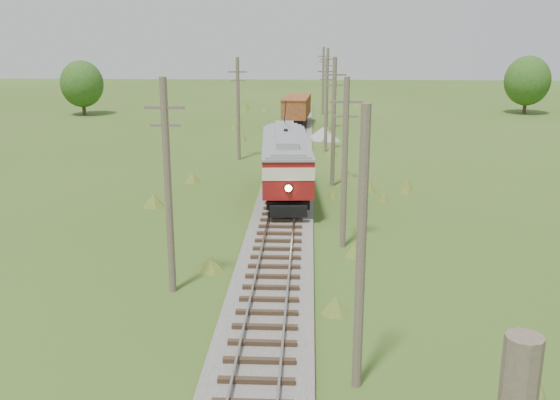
{
  "coord_description": "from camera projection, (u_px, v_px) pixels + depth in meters",
  "views": [
    {
      "loc": [
        1.54,
        -12.38,
        10.75
      ],
      "look_at": [
        0.0,
        19.78,
        1.96
      ],
      "focal_mm": 40.0,
      "sensor_mm": 36.0,
      "label": 1
    }
  ],
  "objects": [
    {
      "name": "streetcar",
      "position": [
        286.0,
        157.0,
        40.72
      ],
      "size": [
        3.79,
        12.98,
        5.88
      ],
      "rotation": [
        0.0,
        0.0,
        0.06
      ],
      "color": "black",
      "rests_on": "ground"
    },
    {
      "name": "gondola",
      "position": [
        297.0,
        108.0,
        71.79
      ],
      "size": [
        3.36,
        8.75,
        2.85
      ],
      "rotation": [
        0.0,
        0.0,
        -0.07
      ],
      "color": "black",
      "rests_on": "ground"
    },
    {
      "name": "gravel_pile",
      "position": [
        324.0,
        134.0,
        63.25
      ],
      "size": [
        3.4,
        3.61,
        1.24
      ],
      "color": "gray",
      "rests_on": "ground"
    },
    {
      "name": "utility_pole_r_2",
      "position": [
        345.0,
        162.0,
        30.86
      ],
      "size": [
        1.6,
        0.3,
        8.6
      ],
      "color": "brown",
      "rests_on": "ground"
    },
    {
      "name": "utility_pole_r_4",
      "position": [
        326.0,
        104.0,
        55.95
      ],
      "size": [
        1.6,
        0.3,
        8.4
      ],
      "color": "brown",
      "rests_on": "ground"
    },
    {
      "name": "utility_pole_r_3",
      "position": [
        334.0,
        121.0,
        43.33
      ],
      "size": [
        1.6,
        0.3,
        9.0
      ],
      "color": "brown",
      "rests_on": "ground"
    },
    {
      "name": "utility_pole_r_5",
      "position": [
        327.0,
        88.0,
        68.39
      ],
      "size": [
        1.6,
        0.3,
        8.9
      ],
      "color": "brown",
      "rests_on": "ground"
    },
    {
      "name": "railbed_main",
      "position": [
        289.0,
        173.0,
        47.54
      ],
      "size": [
        3.6,
        96.0,
        0.57
      ],
      "color": "#605B54",
      "rests_on": "ground"
    },
    {
      "name": "tree_mid_a",
      "position": [
        82.0,
        84.0,
        80.59
      ],
      "size": [
        5.46,
        5.46,
        7.03
      ],
      "color": "#38281C",
      "rests_on": "ground"
    },
    {
      "name": "utility_pole_r_6",
      "position": [
        323.0,
        80.0,
        80.95
      ],
      "size": [
        1.6,
        0.3,
        8.7
      ],
      "color": "brown",
      "rests_on": "ground"
    },
    {
      "name": "utility_pole_l_a",
      "position": [
        168.0,
        186.0,
        25.37
      ],
      "size": [
        1.6,
        0.3,
        9.0
      ],
      "color": "brown",
      "rests_on": "ground"
    },
    {
      "name": "utility_pole_l_b",
      "position": [
        238.0,
        108.0,
        52.42
      ],
      "size": [
        1.6,
        0.3,
        8.6
      ],
      "color": "brown",
      "rests_on": "ground"
    },
    {
      "name": "tree_mid_b",
      "position": [
        527.0,
        81.0,
        81.68
      ],
      "size": [
        5.88,
        5.88,
        7.57
      ],
      "color": "#38281C",
      "rests_on": "ground"
    },
    {
      "name": "utility_pole_r_1",
      "position": [
        361.0,
        253.0,
        18.35
      ],
      "size": [
        0.3,
        0.3,
        8.8
      ],
      "color": "brown",
      "rests_on": "ground"
    }
  ]
}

